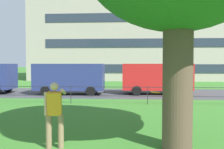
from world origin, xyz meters
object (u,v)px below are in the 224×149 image
(panel_van_left, at_px, (70,77))
(panel_van_far_right, at_px, (157,77))
(apartment_building_background, at_px, (149,13))
(person_thrower, at_px, (55,113))
(frisbee, at_px, (155,92))

(panel_van_left, xyz_separation_m, panel_van_far_right, (6.37, 0.58, 0.00))
(panel_van_left, distance_m, apartment_building_background, 23.79)
(person_thrower, height_order, apartment_building_background, apartment_building_background)
(person_thrower, relative_size, panel_van_left, 0.35)
(person_thrower, relative_size, apartment_building_background, 0.05)
(frisbee, xyz_separation_m, panel_van_far_right, (1.31, 11.87, -0.20))
(panel_van_far_right, height_order, apartment_building_background, apartment_building_background)
(person_thrower, relative_size, panel_van_far_right, 0.35)
(frisbee, bearing_deg, panel_van_left, 114.14)
(person_thrower, bearing_deg, panel_van_left, 101.30)
(frisbee, distance_m, apartment_building_background, 33.38)
(frisbee, xyz_separation_m, panel_van_left, (-5.06, 11.29, -0.20))
(frisbee, height_order, panel_van_left, panel_van_left)
(panel_van_left, relative_size, apartment_building_background, 0.15)
(panel_van_left, bearing_deg, frisbee, -65.86)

